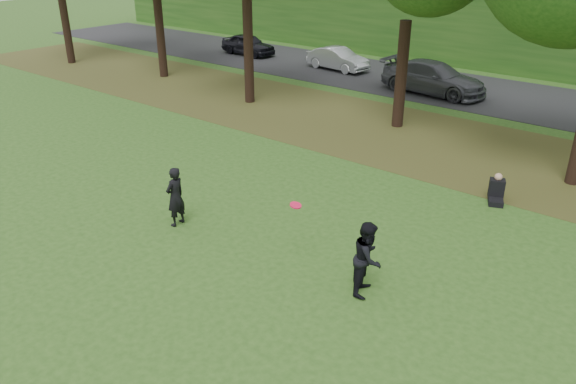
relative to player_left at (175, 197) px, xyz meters
The scene contains 9 objects.
ground 4.53m from the player_left, 38.85° to the right, with size 120.00×120.00×0.00m, color #284B17.
leaf_litter 10.81m from the player_left, 71.24° to the left, with size 60.00×7.00×0.01m, color #4C391B.
street 18.55m from the player_left, 79.22° to the left, with size 70.00×7.00×0.02m, color black.
far_hedge 24.51m from the player_left, 81.85° to the left, with size 70.00×3.00×5.00m, color #1C4814.
player_left is the anchor object (origin of this frame).
player_right 5.56m from the player_left, ahead, with size 0.81×0.63×1.68m, color black.
parked_cars 17.81m from the player_left, 77.37° to the left, with size 36.54×3.45×1.53m.
frisbee 3.77m from the player_left, ahead, with size 0.29×0.29×0.09m.
seated_person 9.09m from the player_left, 48.00° to the left, with size 0.67×0.83×0.83m.
Camera 1 is at (7.13, -5.66, 7.09)m, focal length 35.00 mm.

